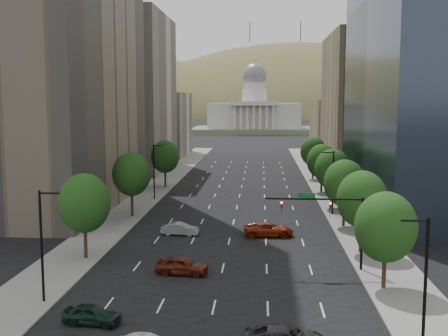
% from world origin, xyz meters
% --- Properties ---
extents(sidewalk_left, '(6.00, 200.00, 0.15)m').
position_xyz_m(sidewalk_left, '(-15.50, 60.00, 0.07)').
color(sidewalk_left, slate).
rests_on(sidewalk_left, ground).
extents(sidewalk_right, '(6.00, 200.00, 0.15)m').
position_xyz_m(sidewalk_right, '(15.50, 60.00, 0.07)').
color(sidewalk_right, slate).
rests_on(sidewalk_right, ground).
extents(midrise_cream_left, '(14.00, 30.00, 35.00)m').
position_xyz_m(midrise_cream_left, '(-25.00, 103.00, 17.50)').
color(midrise_cream_left, beige).
rests_on(midrise_cream_left, ground).
extents(filler_left, '(14.00, 26.00, 18.00)m').
position_xyz_m(filler_left, '(-25.00, 136.00, 9.00)').
color(filler_left, beige).
rests_on(filler_left, ground).
extents(parking_tan_right, '(14.00, 30.00, 30.00)m').
position_xyz_m(parking_tan_right, '(25.00, 100.00, 15.00)').
color(parking_tan_right, '#8C7759').
rests_on(parking_tan_right, ground).
extents(filler_right, '(14.00, 26.00, 16.00)m').
position_xyz_m(filler_right, '(25.00, 133.00, 8.00)').
color(filler_right, '#8C7759').
rests_on(filler_right, ground).
extents(tree_right_0, '(5.20, 5.20, 8.39)m').
position_xyz_m(tree_right_0, '(14.00, 25.00, 5.39)').
color(tree_right_0, '#382316').
rests_on(tree_right_0, ground).
extents(tree_right_1, '(5.20, 5.20, 8.75)m').
position_xyz_m(tree_right_1, '(14.00, 36.00, 5.75)').
color(tree_right_1, '#382316').
rests_on(tree_right_1, ground).
extents(tree_right_2, '(5.20, 5.20, 8.61)m').
position_xyz_m(tree_right_2, '(14.00, 48.00, 5.60)').
color(tree_right_2, '#382316').
rests_on(tree_right_2, ground).
extents(tree_right_3, '(5.20, 5.20, 8.89)m').
position_xyz_m(tree_right_3, '(14.00, 60.00, 5.89)').
color(tree_right_3, '#382316').
rests_on(tree_right_3, ground).
extents(tree_right_4, '(5.20, 5.20, 8.46)m').
position_xyz_m(tree_right_4, '(14.00, 74.00, 5.46)').
color(tree_right_4, '#382316').
rests_on(tree_right_4, ground).
extents(tree_right_5, '(5.20, 5.20, 8.75)m').
position_xyz_m(tree_right_5, '(14.00, 90.00, 5.75)').
color(tree_right_5, '#382316').
rests_on(tree_right_5, ground).
extents(tree_left_0, '(5.20, 5.20, 8.75)m').
position_xyz_m(tree_left_0, '(-14.00, 32.00, 5.75)').
color(tree_left_0, '#382316').
rests_on(tree_left_0, ground).
extents(tree_left_1, '(5.20, 5.20, 8.97)m').
position_xyz_m(tree_left_1, '(-14.00, 52.00, 5.96)').
color(tree_left_1, '#382316').
rests_on(tree_left_1, ground).
extents(tree_left_2, '(5.20, 5.20, 8.68)m').
position_xyz_m(tree_left_2, '(-14.00, 78.00, 5.68)').
color(tree_left_2, '#382316').
rests_on(tree_left_2, ground).
extents(streetlight_rs, '(1.70, 0.20, 9.00)m').
position_xyz_m(streetlight_rs, '(13.44, 12.00, 4.84)').
color(streetlight_rs, black).
rests_on(streetlight_rs, ground).
extents(streetlight_rn, '(1.70, 0.20, 9.00)m').
position_xyz_m(streetlight_rn, '(13.44, 55.00, 4.84)').
color(streetlight_rn, black).
rests_on(streetlight_rn, ground).
extents(streetlight_ls, '(1.70, 0.20, 9.00)m').
position_xyz_m(streetlight_ls, '(-13.44, 20.00, 4.84)').
color(streetlight_ls, black).
rests_on(streetlight_ls, ground).
extents(streetlight_ln, '(1.70, 0.20, 9.00)m').
position_xyz_m(streetlight_ln, '(-13.44, 65.00, 4.84)').
color(streetlight_ln, black).
rests_on(streetlight_ln, ground).
extents(traffic_signal, '(9.12, 0.40, 7.38)m').
position_xyz_m(traffic_signal, '(10.53, 30.00, 5.17)').
color(traffic_signal, black).
rests_on(traffic_signal, ground).
extents(capitol, '(60.00, 40.00, 35.20)m').
position_xyz_m(capitol, '(0.00, 249.71, 8.58)').
color(capitol, '#596647').
rests_on(capitol, ground).
extents(foothills, '(720.00, 413.00, 263.00)m').
position_xyz_m(foothills, '(34.67, 599.39, -37.78)').
color(foothills, brown).
rests_on(foothills, ground).
extents(car_dkgrn, '(4.38, 2.19, 1.43)m').
position_xyz_m(car_dkgrn, '(-8.42, 16.19, 0.72)').
color(car_dkgrn, black).
rests_on(car_dkgrn, ground).
extents(car_maroon, '(5.08, 2.55, 1.66)m').
position_xyz_m(car_maroon, '(-3.63, 27.85, 0.83)').
color(car_maroon, '#501B0D').
rests_on(car_maroon, ground).
extents(car_silver, '(4.54, 1.87, 1.46)m').
position_xyz_m(car_silver, '(-5.98, 42.57, 0.73)').
color(car_silver, gray).
rests_on(car_silver, ground).
extents(car_red_far, '(6.08, 3.32, 1.62)m').
position_xyz_m(car_red_far, '(4.49, 42.74, 0.81)').
color(car_red_far, maroon).
rests_on(car_red_far, ground).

